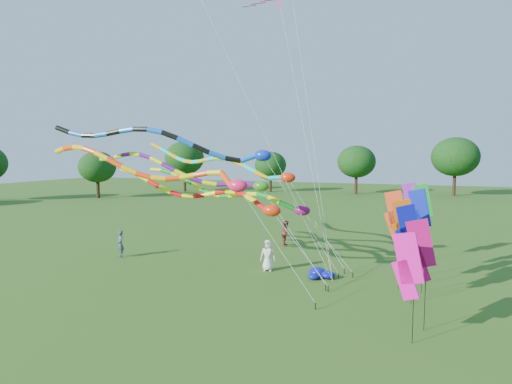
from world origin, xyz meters
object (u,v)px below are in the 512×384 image
(person_a, at_px, (268,255))
(tube_kite_orange, at_px, (167,171))
(person_c, at_px, (286,233))
(person_b, at_px, (120,244))
(blue_nylon_heap, at_px, (314,273))
(tube_kite_red, at_px, (214,196))

(person_a, bearing_deg, tube_kite_orange, -134.61)
(tube_kite_orange, height_order, person_c, tube_kite_orange)
(person_a, height_order, person_b, person_a)
(blue_nylon_heap, relative_size, person_c, 0.83)
(blue_nylon_heap, xyz_separation_m, person_b, (-12.76, 0.13, 0.63))
(blue_nylon_heap, height_order, person_a, person_a)
(person_b, bearing_deg, person_a, 36.77)
(blue_nylon_heap, bearing_deg, person_a, 170.85)
(tube_kite_red, xyz_separation_m, blue_nylon_heap, (5.49, 0.93, -4.12))
(blue_nylon_heap, distance_m, person_a, 2.88)
(tube_kite_red, relative_size, person_a, 7.32)
(tube_kite_orange, distance_m, blue_nylon_heap, 9.56)
(tube_kite_red, bearing_deg, blue_nylon_heap, 19.39)
(tube_kite_red, xyz_separation_m, person_c, (1.82, 8.20, -3.46))
(tube_kite_orange, bearing_deg, person_a, 56.33)
(tube_kite_orange, xyz_separation_m, blue_nylon_heap, (6.26, 4.55, -5.61))
(tube_kite_orange, height_order, person_a, tube_kite_orange)
(tube_kite_red, xyz_separation_m, person_a, (2.71, 1.38, -3.48))
(person_a, bearing_deg, person_c, 87.80)
(tube_kite_red, height_order, person_b, tube_kite_red)
(tube_kite_red, bearing_deg, person_c, 87.20)
(tube_kite_red, bearing_deg, tube_kite_orange, -92.42)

